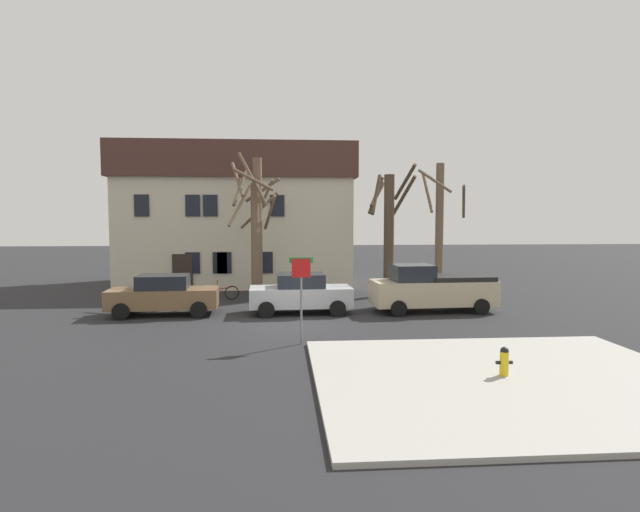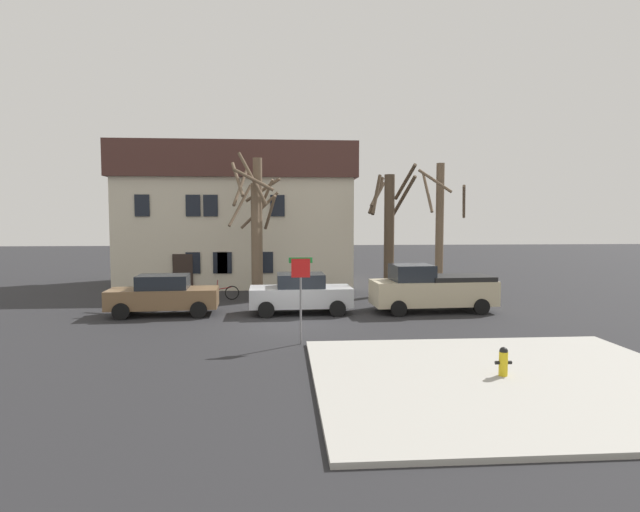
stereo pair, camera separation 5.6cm
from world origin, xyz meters
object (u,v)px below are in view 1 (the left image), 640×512
Objects in this scene: building_main at (238,215)px; tree_bare_far at (389,227)px; tree_bare_mid at (256,221)px; car_brown_sedan at (163,295)px; fire_hydrant at (504,361)px; street_sign_pole at (301,284)px; car_silver_sedan at (301,293)px; pickup_truck_beige at (432,289)px; tree_bare_end at (440,227)px; bicycle_leaning at (221,293)px; tree_bare_near at (256,236)px.

tree_bare_far is at bearing -34.77° from building_main.
car_brown_sedan is (-3.70, -4.25, -3.11)m from tree_bare_mid.
fire_hydrant is 6.60m from street_sign_pole.
car_silver_sedan is at bearing 116.29° from fire_hydrant.
building_main is 10.20m from tree_bare_far.
fire_hydrant is 0.26× the size of street_sign_pole.
tree_bare_mid is at bearing 151.27° from pickup_truck_beige.
building_main is at bearing 101.54° from street_sign_pole.
fire_hydrant is at bearing -100.49° from tree_bare_end.
street_sign_pole reaches higher than bicycle_leaning.
street_sign_pole reaches higher than car_silver_sedan.
tree_bare_mid is 6.98m from tree_bare_far.
tree_bare_far reaches higher than tree_bare_near.
tree_bare_mid is 1.67× the size of car_silver_sedan.
pickup_truck_beige is at bearing -21.97° from bicycle_leaning.
street_sign_pole is at bearing -44.37° from car_brown_sedan.
building_main is 11.81m from car_silver_sedan.
bicycle_leaning is at bearing 135.08° from car_silver_sedan.
pickup_truck_beige is (0.87, -4.98, -2.61)m from tree_bare_far.
tree_bare_far reaches higher than fire_hydrant.
car_silver_sedan is at bearing 88.05° from street_sign_pole.
building_main is 16.73m from street_sign_pole.
building_main is 11.53m from car_brown_sedan.
building_main is at bearing 78.03° from car_brown_sedan.
tree_bare_far is 5.69m from pickup_truck_beige.
car_brown_sedan is 7.91m from street_sign_pole.
pickup_truck_beige is 3.12× the size of bicycle_leaning.
car_brown_sedan is 6.27× the size of fire_hydrant.
tree_bare_end is at bearing -33.77° from building_main.
car_brown_sedan is (-12.97, -3.61, -2.79)m from tree_bare_end.
building_main is at bearing 112.06° from fire_hydrant.
tree_bare_near is at bearing 48.30° from car_brown_sedan.
tree_bare_mid is at bearing 176.03° from tree_bare_end.
tree_bare_far is 1.01× the size of tree_bare_end.
tree_bare_end is 1.27× the size of pickup_truck_beige.
tree_bare_far is (8.36, -5.80, -0.68)m from building_main.
street_sign_pole is (-7.38, -9.08, -1.68)m from tree_bare_end.
building_main is 19.27× the size of fire_hydrant.
car_silver_sedan is at bearing -62.89° from tree_bare_near.
bicycle_leaning is at bearing 158.03° from pickup_truck_beige.
fire_hydrant is (4.75, -9.61, -0.36)m from car_silver_sedan.
street_sign_pole is at bearing -137.39° from pickup_truck_beige.
tree_bare_near is at bearing 101.30° from street_sign_pole.
fire_hydrant is (-0.11, -14.55, -3.12)m from tree_bare_far.
tree_bare_near is 0.76m from tree_bare_mid.
tree_bare_mid is at bearing 78.35° from tree_bare_near.
car_silver_sedan reaches higher than fire_hydrant.
building_main is 8.15× the size of bicycle_leaning.
building_main is 3.21× the size of car_silver_sedan.
tree_bare_mid is 6.44m from car_brown_sedan.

